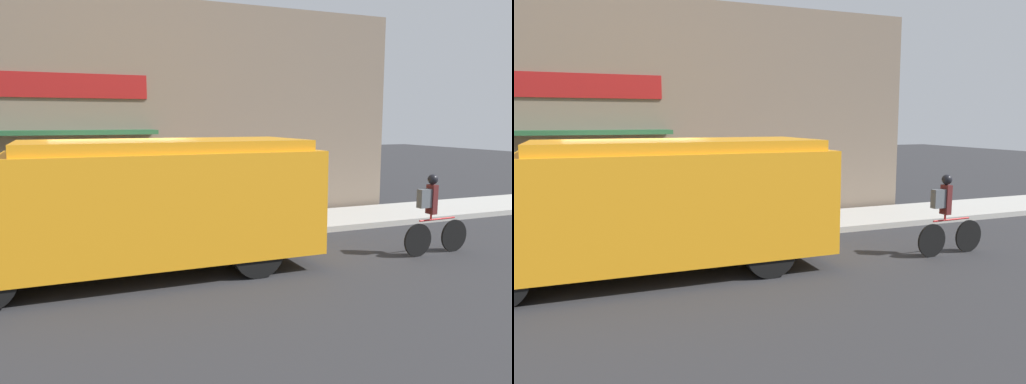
% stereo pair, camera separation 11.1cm
% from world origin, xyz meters
% --- Properties ---
extents(ground_plane, '(70.00, 70.00, 0.00)m').
position_xyz_m(ground_plane, '(0.00, 0.00, 0.00)').
color(ground_plane, '#2B2B2D').
extents(sidewalk, '(28.00, 2.17, 0.14)m').
position_xyz_m(sidewalk, '(0.00, 1.09, 0.07)').
color(sidewalk, '#ADAAA3').
rests_on(sidewalk, ground_plane).
extents(storefront, '(15.71, 0.91, 5.53)m').
position_xyz_m(storefront, '(-0.04, 2.40, 2.76)').
color(storefront, '#756656').
rests_on(storefront, ground_plane).
extents(school_bus, '(6.60, 2.67, 2.29)m').
position_xyz_m(school_bus, '(0.20, -1.50, 1.20)').
color(school_bus, orange).
rests_on(school_bus, ground_plane).
extents(cyclist, '(1.59, 0.21, 1.59)m').
position_xyz_m(cyclist, '(5.61, -2.44, 0.77)').
color(cyclist, black).
rests_on(cyclist, ground_plane).
extents(trash_bin, '(0.65, 0.65, 0.76)m').
position_xyz_m(trash_bin, '(-1.94, 1.33, 0.52)').
color(trash_bin, '#38383D').
rests_on(trash_bin, sidewalk).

